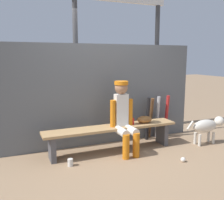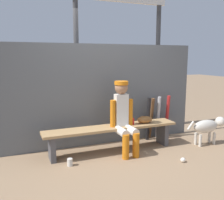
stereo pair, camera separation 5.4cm
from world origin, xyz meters
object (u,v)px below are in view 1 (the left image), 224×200
at_px(cup_on_ground, 70,162).
at_px(scoreboard, 122,1).
at_px(baseball, 183,160).
at_px(cup_on_bench, 132,121).
at_px(bat_aluminum_black, 148,119).
at_px(bat_aluminum_silver, 157,117).
at_px(bat_aluminum_red, 166,116).
at_px(dog, 207,126).
at_px(baseball_glove, 144,119).
at_px(bat_wood_dark, 151,118).
at_px(dugout_bench, 112,132).
at_px(player_seated, 124,115).

xyz_separation_m(cup_on_ground, scoreboard, (1.50, 1.45, 2.65)).
relative_size(baseball, cup_on_bench, 0.67).
relative_size(bat_aluminum_black, bat_aluminum_silver, 1.00).
distance_m(bat_aluminum_silver, bat_aluminum_red, 0.19).
xyz_separation_m(baseball, dog, (0.94, 0.51, 0.30)).
distance_m(baseball_glove, bat_wood_dark, 0.51).
height_order(bat_aluminum_red, dog, bat_aluminum_red).
bearing_deg(cup_on_ground, bat_aluminum_black, 19.67).
height_order(baseball, cup_on_ground, cup_on_ground).
bearing_deg(cup_on_bench, bat_aluminum_black, 30.78).
distance_m(dugout_bench, bat_aluminum_red, 1.34).
bearing_deg(bat_aluminum_black, dog, -34.34).
distance_m(dugout_bench, cup_on_ground, 0.90).
relative_size(dugout_bench, bat_wood_dark, 2.84).
relative_size(player_seated, bat_wood_dark, 1.47).
xyz_separation_m(bat_wood_dark, bat_aluminum_silver, (0.14, -0.03, 0.01)).
distance_m(dugout_bench, player_seated, 0.36).
distance_m(bat_aluminum_black, bat_wood_dark, 0.13).
relative_size(bat_wood_dark, baseball, 10.98).
bearing_deg(cup_on_ground, dugout_bench, 21.02).
relative_size(player_seated, baseball_glove, 4.27).
bearing_deg(baseball, bat_aluminum_red, 67.24).
bearing_deg(cup_on_bench, dog, -12.83).
bearing_deg(bat_aluminum_red, dog, -54.21).
xyz_separation_m(bat_aluminum_silver, scoreboard, (-0.41, 0.81, 2.29)).
xyz_separation_m(scoreboard, dog, (1.06, -1.47, -2.37)).
height_order(bat_aluminum_silver, cup_on_bench, bat_aluminum_silver).
distance_m(bat_aluminum_silver, cup_on_ground, 2.05).
xyz_separation_m(dugout_bench, baseball, (0.83, -0.83, -0.30)).
height_order(bat_aluminum_silver, scoreboard, scoreboard).
relative_size(bat_wood_dark, cup_on_ground, 7.38).
bearing_deg(bat_aluminum_black, dugout_bench, -161.60).
distance_m(baseball, cup_on_bench, 1.05).
relative_size(dugout_bench, bat_aluminum_black, 2.77).
xyz_separation_m(player_seated, bat_wood_dark, (0.81, 0.46, -0.24)).
distance_m(player_seated, bat_aluminum_silver, 1.07).
bearing_deg(dugout_bench, baseball_glove, 0.00).
distance_m(player_seated, bat_aluminum_red, 1.23).
bearing_deg(dog, bat_aluminum_silver, 134.53).
bearing_deg(dog, baseball_glove, 164.02).
xyz_separation_m(bat_aluminum_silver, bat_aluminum_red, (0.19, -0.02, 0.01)).
bearing_deg(cup_on_bench, scoreboard, 73.72).
bearing_deg(bat_aluminum_red, bat_aluminum_black, -177.31).
height_order(baseball_glove, cup_on_bench, baseball_glove).
xyz_separation_m(bat_aluminum_black, baseball, (-0.04, -1.12, -0.38)).
bearing_deg(player_seated, cup_on_bench, 25.78).
height_order(bat_aluminum_black, bat_wood_dark, bat_aluminum_black).
height_order(scoreboard, dog, scoreboard).
xyz_separation_m(player_seated, dog, (1.60, -0.22, -0.31)).
relative_size(bat_wood_dark, bat_aluminum_silver, 0.98).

